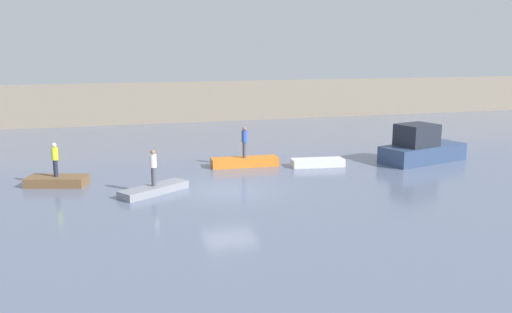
{
  "coord_description": "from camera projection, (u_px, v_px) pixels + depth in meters",
  "views": [
    {
      "loc": [
        -5.65,
        -23.98,
        6.68
      ],
      "look_at": [
        2.3,
        3.32,
        0.84
      ],
      "focal_mm": 37.41,
      "sensor_mm": 36.0,
      "label": 1
    }
  ],
  "objects": [
    {
      "name": "person_blue_shirt",
      "position": [
        244.0,
        140.0,
        30.22
      ],
      "size": [
        0.32,
        0.32,
        1.78
      ],
      "color": "#4C4C56",
      "rests_on": "rowboat_orange"
    },
    {
      "name": "ground_plane",
      "position": [
        229.0,
        190.0,
        25.44
      ],
      "size": [
        120.0,
        120.0,
        0.0
      ],
      "primitive_type": "plane",
      "color": "slate"
    },
    {
      "name": "rowboat_orange",
      "position": [
        244.0,
        162.0,
        30.47
      ],
      "size": [
        3.86,
        1.28,
        0.5
      ],
      "primitive_type": "cube",
      "rotation": [
        0.0,
        0.0,
        -0.06
      ],
      "color": "orange",
      "rests_on": "ground_plane"
    },
    {
      "name": "rowboat_grey",
      "position": [
        154.0,
        189.0,
        24.82
      ],
      "size": [
        3.44,
        2.73,
        0.35
      ],
      "primitive_type": "cube",
      "rotation": [
        0.0,
        0.0,
        0.58
      ],
      "color": "gray",
      "rests_on": "ground_plane"
    },
    {
      "name": "person_white_shirt",
      "position": [
        153.0,
        166.0,
        24.59
      ],
      "size": [
        0.32,
        0.32,
        1.72
      ],
      "color": "#4C4C56",
      "rests_on": "rowboat_grey"
    },
    {
      "name": "rowboat_white",
      "position": [
        318.0,
        162.0,
        30.47
      ],
      "size": [
        3.1,
        1.4,
        0.43
      ],
      "primitive_type": "cube",
      "rotation": [
        0.0,
        0.0,
        -0.12
      ],
      "color": "white",
      "rests_on": "ground_plane"
    },
    {
      "name": "person_hiviz_shirt",
      "position": [
        55.0,
        158.0,
        25.97
      ],
      "size": [
        0.32,
        0.32,
        1.69
      ],
      "color": "#232838",
      "rests_on": "rowboat_brown"
    },
    {
      "name": "rowboat_brown",
      "position": [
        57.0,
        181.0,
        26.21
      ],
      "size": [
        3.1,
        2.04,
        0.45
      ],
      "primitive_type": "cube",
      "rotation": [
        0.0,
        0.0,
        -0.28
      ],
      "color": "brown",
      "rests_on": "ground_plane"
    },
    {
      "name": "motorboat",
      "position": [
        421.0,
        148.0,
        31.53
      ],
      "size": [
        5.7,
        3.42,
        2.28
      ],
      "color": "#33476B",
      "rests_on": "ground_plane"
    },
    {
      "name": "embankment_wall",
      "position": [
        166.0,
        103.0,
        47.96
      ],
      "size": [
        80.0,
        1.2,
        3.59
      ],
      "primitive_type": "cube",
      "color": "gray",
      "rests_on": "ground_plane"
    }
  ]
}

